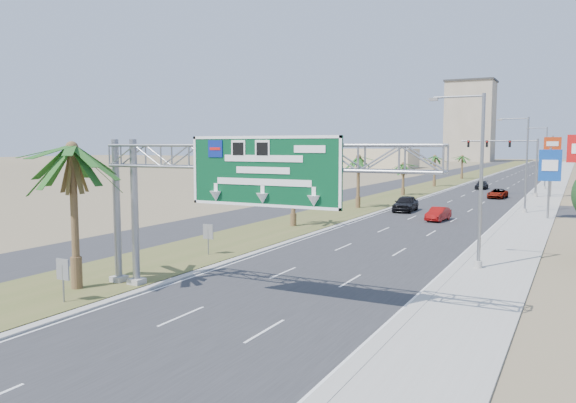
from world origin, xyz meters
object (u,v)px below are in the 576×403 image
(car_right_lane, at_px, (498,194))
(car_far, at_px, (482,185))
(car_left_lane, at_px, (406,204))
(car_mid_lane, at_px, (438,214))
(palm_near, at_px, (72,149))
(sign_gantry, at_px, (237,169))
(signal_mast, at_px, (521,162))
(pole_sign_blue, at_px, (550,168))
(pole_sign_red_far, at_px, (552,149))

(car_right_lane, distance_m, car_far, 16.19)
(car_left_lane, xyz_separation_m, car_far, (2.45, 35.97, -0.22))
(car_mid_lane, distance_m, car_right_lane, 26.39)
(palm_near, height_order, car_right_lane, palm_near)
(sign_gantry, bearing_deg, signal_mast, 84.26)
(palm_near, xyz_separation_m, car_left_lane, (5.17, 39.84, -6.07))
(car_right_lane, height_order, pole_sign_blue, pole_sign_blue)
(car_mid_lane, bearing_deg, car_far, 99.40)
(car_left_lane, distance_m, car_far, 36.06)
(palm_near, xyz_separation_m, car_far, (7.62, 75.82, -6.29))
(sign_gantry, distance_m, car_left_lane, 38.39)
(signal_mast, distance_m, car_right_lane, 6.12)
(car_mid_lane, bearing_deg, sign_gantry, -87.12)
(pole_sign_red_far, bearing_deg, car_mid_lane, -104.88)
(car_left_lane, xyz_separation_m, pole_sign_red_far, (13.03, 25.01, 5.78))
(pole_sign_blue, distance_m, pole_sign_red_far, 25.06)
(car_left_lane, distance_m, car_mid_lane, 7.64)
(car_far, bearing_deg, car_mid_lane, -88.58)
(car_left_lane, relative_size, car_right_lane, 1.10)
(car_left_lane, xyz_separation_m, car_right_lane, (6.82, 20.38, -0.22))
(signal_mast, distance_m, pole_sign_red_far, 4.31)
(car_mid_lane, relative_size, pole_sign_blue, 0.56)
(car_far, relative_size, pole_sign_blue, 0.64)
(car_right_lane, relative_size, pole_sign_blue, 0.66)
(sign_gantry, xyz_separation_m, car_right_lane, (3.86, 58.30, -5.42))
(car_right_lane, height_order, pole_sign_red_far, pole_sign_red_far)
(car_right_lane, height_order, car_far, car_far)
(car_left_lane, distance_m, pole_sign_red_far, 28.79)
(car_mid_lane, bearing_deg, car_left_lane, 135.22)
(car_left_lane, height_order, car_far, car_left_lane)
(car_right_lane, bearing_deg, pole_sign_red_far, 40.28)
(car_left_lane, bearing_deg, pole_sign_blue, -1.70)
(sign_gantry, xyz_separation_m, car_far, (-0.52, 73.89, -5.42))
(sign_gantry, height_order, palm_near, palm_near)
(car_left_lane, relative_size, pole_sign_blue, 0.73)
(car_mid_lane, distance_m, car_far, 41.97)
(car_left_lane, height_order, pole_sign_blue, pole_sign_blue)
(signal_mast, relative_size, car_mid_lane, 2.64)
(palm_near, bearing_deg, car_right_lane, 78.74)
(palm_near, relative_size, car_left_lane, 1.66)
(sign_gantry, bearing_deg, pole_sign_blue, 73.91)
(signal_mast, height_order, car_far, signal_mast)
(signal_mast, bearing_deg, car_mid_lane, -98.31)
(car_far, xyz_separation_m, pole_sign_blue, (11.47, -35.95, 4.33))
(car_left_lane, xyz_separation_m, car_mid_lane, (4.81, -5.93, -0.21))
(sign_gantry, bearing_deg, pole_sign_red_far, 80.92)
(car_right_lane, bearing_deg, pole_sign_blue, -67.24)
(pole_sign_red_far, bearing_deg, signal_mast, -167.06)
(palm_near, bearing_deg, car_left_lane, 82.61)
(car_far, height_order, pole_sign_blue, pole_sign_blue)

